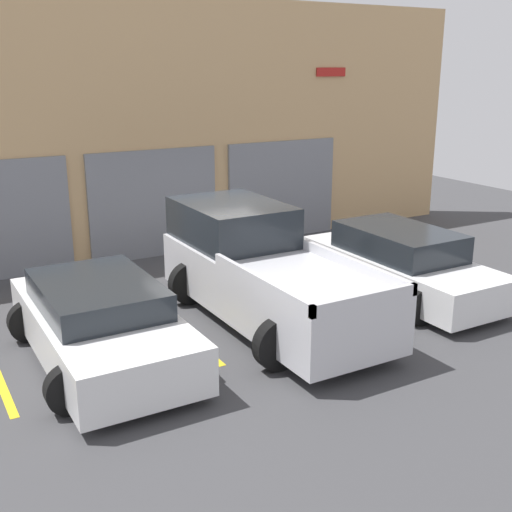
# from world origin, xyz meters

# --- Properties ---
(ground_plane) EXTENTS (28.00, 28.00, 0.00)m
(ground_plane) POSITION_xyz_m (0.00, 0.00, 0.00)
(ground_plane) COLOR #3D3D3F
(shophouse_building) EXTENTS (17.31, 0.68, 5.86)m
(shophouse_building) POSITION_xyz_m (-0.01, 3.29, 2.88)
(shophouse_building) COLOR tan
(shophouse_building) RESTS_ON ground
(pickup_truck) EXTENTS (2.44, 5.14, 1.90)m
(pickup_truck) POSITION_xyz_m (0.00, -1.62, 0.88)
(pickup_truck) COLOR silver
(pickup_truck) RESTS_ON ground
(sedan_white) EXTENTS (2.15, 4.34, 1.32)m
(sedan_white) POSITION_xyz_m (3.00, -1.91, 0.62)
(sedan_white) COLOR white
(sedan_white) RESTS_ON ground
(sedan_side) EXTENTS (2.30, 4.26, 1.26)m
(sedan_side) POSITION_xyz_m (-3.00, -1.92, 0.61)
(sedan_side) COLOR white
(sedan_side) RESTS_ON ground
(parking_stripe_far_left) EXTENTS (0.12, 2.20, 0.01)m
(parking_stripe_far_left) POSITION_xyz_m (-4.49, -1.94, 0.00)
(parking_stripe_far_left) COLOR gold
(parking_stripe_far_left) RESTS_ON ground
(parking_stripe_left) EXTENTS (0.12, 2.20, 0.01)m
(parking_stripe_left) POSITION_xyz_m (-1.50, -1.94, 0.00)
(parking_stripe_left) COLOR gold
(parking_stripe_left) RESTS_ON ground
(parking_stripe_centre) EXTENTS (0.12, 2.20, 0.01)m
(parking_stripe_centre) POSITION_xyz_m (1.50, -1.94, 0.00)
(parking_stripe_centre) COLOR gold
(parking_stripe_centre) RESTS_ON ground
(parking_stripe_right) EXTENTS (0.12, 2.20, 0.01)m
(parking_stripe_right) POSITION_xyz_m (4.49, -1.94, 0.00)
(parking_stripe_right) COLOR gold
(parking_stripe_right) RESTS_ON ground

